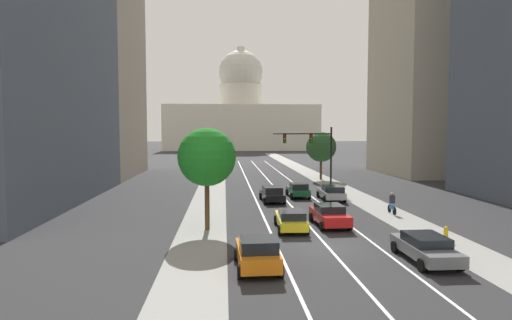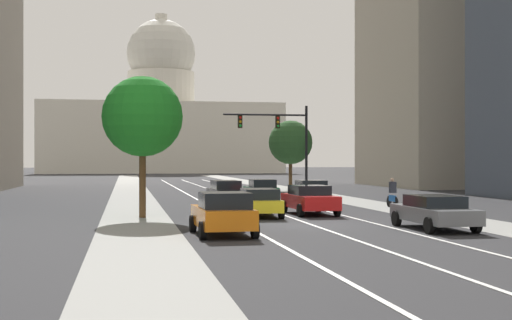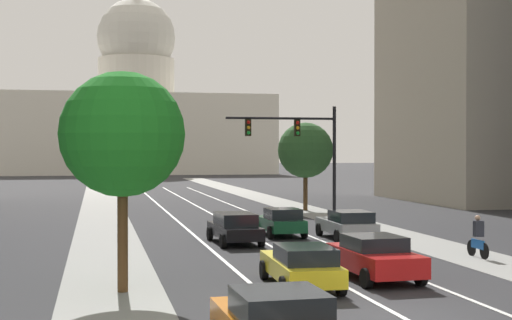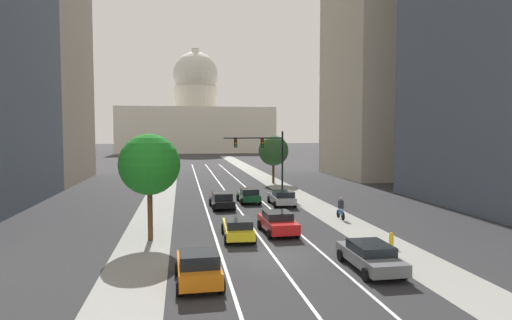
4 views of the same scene
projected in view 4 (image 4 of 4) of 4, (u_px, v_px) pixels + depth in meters
The scene contains 20 objects.
ground_plane at pixel (217, 179), 63.26m from camera, with size 400.00×400.00×0.00m, color #2B2B2D.
sidewalk_left at pixel (164, 184), 57.12m from camera, with size 3.18×130.00×0.01m, color gray.
sidewalk_right at pixel (273, 182), 59.55m from camera, with size 3.18×130.00×0.01m, color gray.
lane_stripe_left at pixel (202, 194), 48.03m from camera, with size 0.16×90.00×0.01m, color white.
lane_stripe_center at pixel (227, 194), 48.50m from camera, with size 0.16×90.00×0.01m, color white.
lane_stripe_right at pixel (252, 193), 48.97m from camera, with size 0.16×90.00×0.01m, color white.
office_tower_far_right at pixel (392, 2), 66.72m from camera, with size 17.44×18.80×53.18m.
capitol_building at pixel (196, 120), 148.99m from camera, with size 50.77×24.14×34.88m.
car_red at pixel (278, 222), 29.56m from camera, with size 2.21×4.53×1.47m.
car_green at pixel (249, 195), 42.32m from camera, with size 1.99×4.05×1.43m.
car_yellow at pixel (238, 228), 28.04m from camera, with size 2.10×4.77×1.38m.
car_silver at pixel (282, 197), 40.78m from camera, with size 2.10×4.54×1.43m.
car_black at pixel (222, 200), 39.37m from camera, with size 2.12×4.62×1.44m.
car_gray at pixel (370, 255), 21.72m from camera, with size 2.08×4.78×1.35m.
car_orange at pixel (198, 267), 19.62m from camera, with size 2.15×4.12×1.59m.
traffic_signal_mast at pixel (265, 151), 47.65m from camera, with size 6.56×0.39×6.92m.
fire_hydrant at pixel (391, 240), 25.93m from camera, with size 0.26×0.35×0.91m.
cyclist at pixel (341, 208), 34.33m from camera, with size 0.36×1.70×1.72m.
street_tree_near_right at pixel (273, 151), 58.14m from camera, with size 4.01×4.01×6.37m.
street_tree_mid_left at pixel (149, 165), 27.36m from camera, with size 3.84×3.84×6.74m.
Camera 4 is at (-4.93, -23.01, 6.85)m, focal length 30.74 mm.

